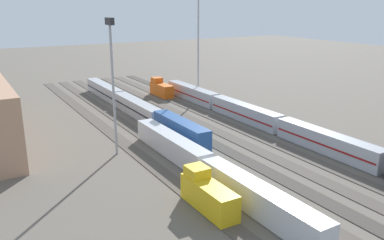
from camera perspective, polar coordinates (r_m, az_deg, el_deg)
The scene contains 15 objects.
ground_plane at distance 86.49m, azimuth -0.52°, elevation -1.52°, with size 400.00×400.00×0.00m, color #60594F.
track_bed_0 at distance 94.54m, azimuth 7.38°, elevation -0.07°, with size 140.00×2.80×0.12m, color #3D3833.
track_bed_1 at distance 91.66m, azimuth 4.90°, elevation -0.52°, with size 140.00×2.80×0.12m, color #4C443D.
track_bed_2 at distance 88.96m, azimuth 2.27°, elevation -0.99°, with size 140.00×2.80×0.12m, color #4C443D.
track_bed_3 at distance 86.47m, azimuth -0.52°, elevation -1.48°, with size 140.00×2.80×0.12m, color #3D3833.
track_bed_4 at distance 84.21m, azimuth -3.47°, elevation -2.00°, with size 140.00×2.80×0.12m, color #4C443D.
track_bed_5 at distance 82.18m, azimuth -6.57°, elevation -2.55°, with size 140.00×2.80×0.12m, color #4C443D.
track_bed_6 at distance 80.42m, azimuth -9.83°, elevation -3.11°, with size 140.00×2.80×0.12m, color #4C443D.
train_on_track_0 at distance 86.54m, azimuth 11.53°, elevation -0.41°, with size 90.60×3.06×4.40m.
train_on_track_4 at distance 99.66m, azimuth -8.30°, elevation 1.96°, with size 66.40×3.06×4.40m.
train_on_track_5 at distance 62.23m, azimuth 2.25°, elevation -6.78°, with size 47.20×3.00×3.80m.
train_on_track_1 at distance 119.04m, azimuth -4.40°, elevation 4.43°, with size 10.00×3.00×5.00m.
train_on_track_6 at distance 53.76m, azimuth 2.26°, elevation -10.49°, with size 10.00×3.00×5.00m.
light_mast_0 at distance 112.32m, azimuth 0.90°, elevation 12.29°, with size 2.80×0.70×29.70m.
light_mast_1 at distance 70.63m, azimuth -11.25°, elevation 7.17°, with size 2.80×0.70×24.07m.
Camera 1 is at (-71.38, 41.18, 26.26)m, focal length 37.63 mm.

